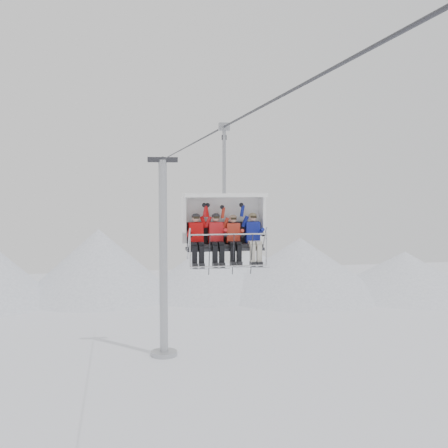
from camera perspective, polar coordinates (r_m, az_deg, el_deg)
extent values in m
cone|color=white|center=(60.23, -12.59, -3.82)|extent=(16.00, 16.00, 7.00)
cone|color=white|center=(60.03, -2.02, -4.71)|extent=(14.00, 14.00, 5.00)
cone|color=white|center=(60.36, 7.72, -4.22)|extent=(18.00, 18.00, 6.00)
cone|color=white|center=(63.03, 17.87, -4.72)|extent=(16.00, 16.00, 4.50)
cone|color=white|center=(64.13, 2.90, -4.37)|extent=(12.00, 12.00, 4.50)
cylinder|color=#A1A3A8|center=(38.09, -6.18, -3.54)|extent=(0.56, 0.56, 13.30)
cylinder|color=#A1A3A8|center=(39.48, -6.11, -12.93)|extent=(1.80, 1.80, 0.30)
cube|color=#303035|center=(37.79, -6.26, 6.51)|extent=(2.00, 0.35, 0.35)
cylinder|color=#303035|center=(16.00, 0.00, 9.85)|extent=(0.06, 50.00, 0.06)
cube|color=black|center=(15.90, 0.08, -2.21)|extent=(2.09, 0.55, 0.10)
cube|color=black|center=(16.12, -0.10, -0.86)|extent=(2.09, 0.10, 0.61)
cube|color=#303035|center=(15.91, 0.08, -2.53)|extent=(2.19, 0.60, 0.08)
cube|color=white|center=(16.31, -0.24, 0.54)|extent=(2.33, 0.10, 1.39)
cube|color=white|center=(15.89, 0.02, 2.95)|extent=(2.33, 0.90, 0.10)
cylinder|color=silver|center=(15.33, 0.46, -1.06)|extent=(2.13, 0.04, 0.04)
cylinder|color=silver|center=(15.36, 0.51, -4.31)|extent=(2.13, 0.04, 0.04)
cylinder|color=#96999F|center=(15.91, 0.01, 6.41)|extent=(0.10, 0.10, 1.92)
cube|color=#96999F|center=(15.98, 0.01, 9.85)|extent=(0.30, 0.18, 0.22)
cube|color=red|center=(15.77, -2.88, -0.90)|extent=(0.40, 0.27, 0.59)
sphere|color=tan|center=(15.70, -2.87, 0.61)|extent=(0.22, 0.22, 0.22)
cube|color=black|center=(15.38, -3.00, -3.13)|extent=(0.13, 0.15, 0.48)
cube|color=black|center=(15.41, -2.30, -3.12)|extent=(0.13, 0.15, 0.48)
cube|color=silver|center=(15.34, -2.95, -4.58)|extent=(0.09, 1.69, 0.26)
cube|color=silver|center=(15.36, -2.24, -4.56)|extent=(0.09, 1.69, 0.26)
cube|color=red|center=(15.86, -0.86, -0.87)|extent=(0.40, 0.27, 0.59)
sphere|color=tan|center=(15.79, -0.83, 0.63)|extent=(0.22, 0.22, 0.22)
cube|color=black|center=(15.47, -0.92, -3.09)|extent=(0.13, 0.15, 0.48)
cube|color=black|center=(15.50, -0.23, -3.07)|extent=(0.13, 0.15, 0.48)
cube|color=silver|center=(15.42, -0.86, -4.53)|extent=(0.09, 1.69, 0.26)
cube|color=silver|center=(15.46, -0.16, -4.51)|extent=(0.09, 1.69, 0.26)
cube|color=red|center=(15.95, 0.89, -0.90)|extent=(0.38, 0.25, 0.56)
sphere|color=tan|center=(15.88, 0.92, 0.51)|extent=(0.21, 0.21, 0.21)
cube|color=black|center=(15.56, 0.89, -3.00)|extent=(0.13, 0.15, 0.45)
cube|color=black|center=(15.60, 1.54, -2.98)|extent=(0.13, 0.15, 0.45)
cube|color=silver|center=(15.51, 0.96, -4.38)|extent=(0.09, 1.69, 0.26)
cube|color=silver|center=(15.55, 1.62, -4.36)|extent=(0.09, 1.69, 0.26)
cube|color=navy|center=(16.07, 2.89, -0.81)|extent=(0.40, 0.27, 0.59)
sphere|color=tan|center=(16.00, 2.93, 0.67)|extent=(0.22, 0.22, 0.22)
cube|color=beige|center=(15.68, 2.93, -2.99)|extent=(0.13, 0.15, 0.48)
cube|color=beige|center=(15.73, 3.60, -2.98)|extent=(0.13, 0.15, 0.48)
cube|color=silver|center=(15.64, 3.01, -4.41)|extent=(0.09, 1.69, 0.26)
cube|color=silver|center=(15.69, 3.69, -4.39)|extent=(0.09, 1.69, 0.26)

